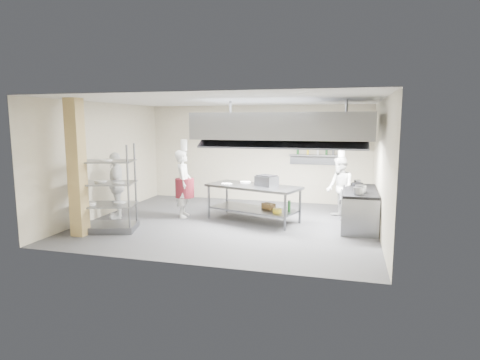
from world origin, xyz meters
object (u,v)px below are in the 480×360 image
(pass_rack, at_px, (105,188))
(chef_line, at_px, (340,188))
(island, at_px, (253,203))
(stockpot, at_px, (361,189))
(griddle, at_px, (267,181))
(chef_plating, at_px, (116,185))
(cooking_range, at_px, (359,209))
(chef_head, at_px, (184,184))

(pass_rack, distance_m, chef_line, 5.78)
(island, distance_m, stockpot, 2.65)
(chef_line, xyz_separation_m, stockpot, (0.48, -1.09, 0.17))
(chef_line, height_order, griddle, chef_line)
(island, distance_m, pass_rack, 3.59)
(chef_plating, bearing_deg, island, 72.38)
(island, relative_size, pass_rack, 1.18)
(cooking_range, relative_size, stockpot, 8.24)
(pass_rack, relative_size, chef_line, 1.24)
(chef_line, xyz_separation_m, chef_plating, (-5.60, -1.43, 0.05))
(cooking_range, height_order, stockpot, stockpot)
(pass_rack, bearing_deg, chef_plating, 94.19)
(island, bearing_deg, cooking_range, 20.31)
(chef_line, bearing_deg, stockpot, 0.67)
(chef_line, distance_m, griddle, 1.93)
(stockpot, bearing_deg, pass_rack, -165.16)
(pass_rack, distance_m, chef_plating, 1.24)
(cooking_range, distance_m, chef_plating, 6.14)
(chef_head, bearing_deg, stockpot, -109.44)
(chef_plating, bearing_deg, pass_rack, -7.29)
(chef_head, distance_m, chef_line, 4.06)
(island, xyz_separation_m, chef_plating, (-3.50, -0.64, 0.41))
(island, relative_size, griddle, 4.76)
(island, height_order, chef_plating, chef_plating)
(chef_head, bearing_deg, chef_plating, 92.56)
(cooking_range, relative_size, griddle, 4.04)
(pass_rack, distance_m, griddle, 3.86)
(cooking_range, height_order, griddle, griddle)
(cooking_range, xyz_separation_m, chef_plating, (-6.08, -0.75, 0.44))
(griddle, bearing_deg, cooking_range, 30.80)
(griddle, relative_size, stockpot, 2.04)
(chef_plating, bearing_deg, cooking_range, 69.14)
(chef_plating, relative_size, griddle, 3.48)
(chef_line, xyz_separation_m, griddle, (-1.77, -0.75, 0.22))
(griddle, distance_m, stockpot, 2.28)
(chef_head, bearing_deg, chef_line, -94.29)
(pass_rack, bearing_deg, griddle, 11.92)
(pass_rack, relative_size, chef_head, 1.13)
(chef_line, bearing_deg, chef_head, -100.92)
(chef_head, xyz_separation_m, chef_plating, (-1.63, -0.57, -0.02))
(cooking_range, bearing_deg, chef_head, -177.60)
(chef_head, height_order, chef_plating, chef_head)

